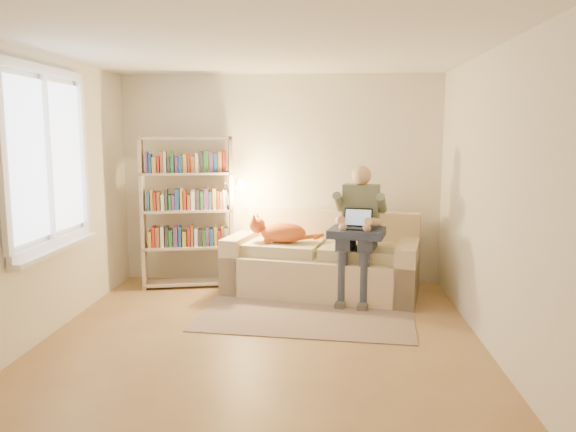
# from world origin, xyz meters

# --- Properties ---
(floor) EXTENTS (4.50, 4.50, 0.00)m
(floor) POSITION_xyz_m (0.00, 0.00, 0.00)
(floor) COLOR olive
(floor) RESTS_ON ground
(ceiling) EXTENTS (4.00, 4.50, 0.02)m
(ceiling) POSITION_xyz_m (0.00, 0.00, 2.60)
(ceiling) COLOR white
(ceiling) RESTS_ON wall_back
(wall_left) EXTENTS (0.02, 4.50, 2.60)m
(wall_left) POSITION_xyz_m (-2.00, 0.00, 1.30)
(wall_left) COLOR silver
(wall_left) RESTS_ON floor
(wall_right) EXTENTS (0.02, 4.50, 2.60)m
(wall_right) POSITION_xyz_m (2.00, 0.00, 1.30)
(wall_right) COLOR silver
(wall_right) RESTS_ON floor
(wall_back) EXTENTS (4.00, 0.02, 2.60)m
(wall_back) POSITION_xyz_m (0.00, 2.25, 1.30)
(wall_back) COLOR silver
(wall_back) RESTS_ON floor
(wall_front) EXTENTS (4.00, 0.02, 2.60)m
(wall_front) POSITION_xyz_m (0.00, -2.25, 1.30)
(wall_front) COLOR silver
(wall_front) RESTS_ON floor
(window) EXTENTS (0.12, 1.52, 1.69)m
(window) POSITION_xyz_m (-1.95, 0.20, 1.38)
(window) COLOR white
(window) RESTS_ON wall_left
(sofa) EXTENTS (2.37, 1.43, 0.94)m
(sofa) POSITION_xyz_m (0.54, 1.75, 0.34)
(sofa) COLOR beige
(sofa) RESTS_ON floor
(person) EXTENTS (0.52, 0.71, 1.52)m
(person) POSITION_xyz_m (0.95, 1.49, 0.86)
(person) COLOR #646B57
(person) RESTS_ON sofa
(cat) EXTENTS (0.82, 0.39, 0.30)m
(cat) POSITION_xyz_m (-0.02, 1.72, 0.73)
(cat) COLOR orange
(cat) RESTS_ON sofa
(blanket) EXTENTS (0.68, 0.60, 0.09)m
(blanket) POSITION_xyz_m (0.92, 1.36, 0.79)
(blanket) COLOR #242B3F
(blanket) RESTS_ON person
(laptop) EXTENTS (0.36, 0.33, 0.26)m
(laptop) POSITION_xyz_m (0.93, 1.37, 0.89)
(laptop) COLOR black
(laptop) RESTS_ON blanket
(bookshelf) EXTENTS (1.26, 0.50, 1.85)m
(bookshelf) POSITION_xyz_m (-1.10, 1.87, 1.02)
(bookshelf) COLOR #C4AE94
(bookshelf) RESTS_ON floor
(rug) EXTENTS (2.31, 1.51, 0.01)m
(rug) POSITION_xyz_m (0.38, 0.80, 0.01)
(rug) COLOR gray
(rug) RESTS_ON floor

